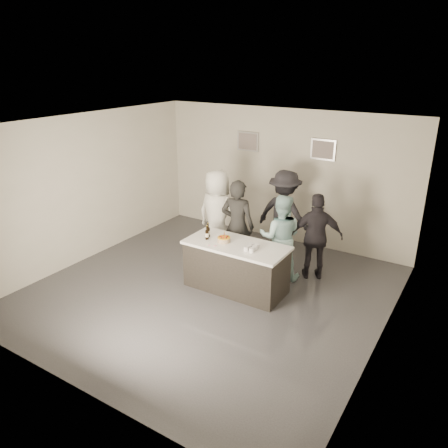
# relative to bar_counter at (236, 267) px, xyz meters

# --- Properties ---
(floor) EXTENTS (6.00, 6.00, 0.00)m
(floor) POSITION_rel_bar_counter_xyz_m (-0.37, -0.33, -0.45)
(floor) COLOR #3D3D42
(floor) RESTS_ON ground
(ceiling) EXTENTS (6.00, 6.00, 0.00)m
(ceiling) POSITION_rel_bar_counter_xyz_m (-0.37, -0.33, 2.55)
(ceiling) COLOR white
(wall_back) EXTENTS (6.00, 0.04, 3.00)m
(wall_back) POSITION_rel_bar_counter_xyz_m (-0.37, 2.67, 1.05)
(wall_back) COLOR beige
(wall_back) RESTS_ON ground
(wall_front) EXTENTS (6.00, 0.04, 3.00)m
(wall_front) POSITION_rel_bar_counter_xyz_m (-0.37, -3.33, 1.05)
(wall_front) COLOR beige
(wall_front) RESTS_ON ground
(wall_left) EXTENTS (0.04, 6.00, 3.00)m
(wall_left) POSITION_rel_bar_counter_xyz_m (-3.37, -0.33, 1.05)
(wall_left) COLOR beige
(wall_left) RESTS_ON ground
(wall_right) EXTENTS (0.04, 6.00, 3.00)m
(wall_right) POSITION_rel_bar_counter_xyz_m (2.63, -0.33, 1.05)
(wall_right) COLOR beige
(wall_right) RESTS_ON ground
(picture_left) EXTENTS (0.54, 0.04, 0.44)m
(picture_left) POSITION_rel_bar_counter_xyz_m (-1.27, 2.64, 1.75)
(picture_left) COLOR #B2B2B7
(picture_left) RESTS_ON wall_back
(picture_right) EXTENTS (0.54, 0.04, 0.44)m
(picture_right) POSITION_rel_bar_counter_xyz_m (0.53, 2.64, 1.75)
(picture_right) COLOR #B2B2B7
(picture_right) RESTS_ON wall_back
(bar_counter) EXTENTS (1.86, 0.86, 0.90)m
(bar_counter) POSITION_rel_bar_counter_xyz_m (0.00, 0.00, 0.00)
(bar_counter) COLOR white
(bar_counter) RESTS_ON ground
(cake) EXTENTS (0.24, 0.24, 0.08)m
(cake) POSITION_rel_bar_counter_xyz_m (-0.24, -0.04, 0.49)
(cake) COLOR #FAA91A
(cake) RESTS_ON bar_counter
(beer_bottle_a) EXTENTS (0.07, 0.07, 0.26)m
(beer_bottle_a) POSITION_rel_bar_counter_xyz_m (-0.62, 0.02, 0.58)
(beer_bottle_a) COLOR black
(beer_bottle_a) RESTS_ON bar_counter
(beer_bottle_b) EXTENTS (0.07, 0.07, 0.26)m
(beer_bottle_b) POSITION_rel_bar_counter_xyz_m (-0.56, -0.10, 0.58)
(beer_bottle_b) COLOR black
(beer_bottle_b) RESTS_ON bar_counter
(tumbler_cluster) EXTENTS (0.19, 0.30, 0.08)m
(tumbler_cluster) POSITION_rel_bar_counter_xyz_m (0.34, -0.06, 0.49)
(tumbler_cluster) COLOR orange
(tumbler_cluster) RESTS_ON bar_counter
(candles) EXTENTS (0.24, 0.08, 0.01)m
(candles) POSITION_rel_bar_counter_xyz_m (-0.35, -0.27, 0.45)
(candles) COLOR pink
(candles) RESTS_ON bar_counter
(person_main_black) EXTENTS (0.74, 0.54, 1.85)m
(person_main_black) POSITION_rel_bar_counter_xyz_m (-0.40, 0.72, 0.48)
(person_main_black) COLOR black
(person_main_black) RESTS_ON ground
(person_main_blue) EXTENTS (0.98, 0.88, 1.67)m
(person_main_blue) POSITION_rel_bar_counter_xyz_m (0.46, 0.85, 0.38)
(person_main_blue) COLOR #9CCACC
(person_main_blue) RESTS_ON ground
(person_guest_left) EXTENTS (0.94, 0.62, 1.89)m
(person_guest_left) POSITION_rel_bar_counter_xyz_m (-1.06, 1.02, 0.50)
(person_guest_left) COLOR white
(person_guest_left) RESTS_ON ground
(person_guest_right) EXTENTS (1.07, 0.82, 1.69)m
(person_guest_right) POSITION_rel_bar_counter_xyz_m (1.04, 1.20, 0.39)
(person_guest_right) COLOR black
(person_guest_right) RESTS_ON ground
(person_guest_back) EXTENTS (1.27, 0.80, 1.87)m
(person_guest_back) POSITION_rel_bar_counter_xyz_m (0.10, 1.80, 0.49)
(person_guest_back) COLOR black
(person_guest_back) RESTS_ON ground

